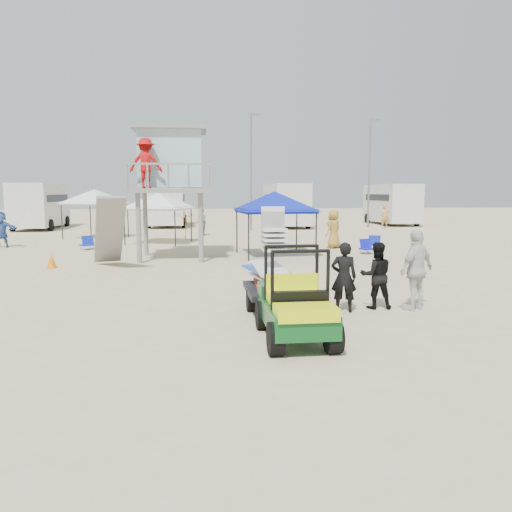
{
  "coord_description": "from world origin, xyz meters",
  "views": [
    {
      "loc": [
        -0.77,
        -7.73,
        2.71
      ],
      "look_at": [
        0.5,
        3.0,
        1.3
      ],
      "focal_mm": 35.0,
      "sensor_mm": 36.0,
      "label": 1
    }
  ],
  "objects": [
    {
      "name": "ground",
      "position": [
        0.0,
        0.0,
        0.0
      ],
      "size": [
        140.0,
        140.0,
        0.0
      ],
      "primitive_type": "plane",
      "color": "beige",
      "rests_on": "ground"
    },
    {
      "name": "utility_cart",
      "position": [
        0.96,
        0.95,
        0.79
      ],
      "size": [
        1.17,
        2.22,
        1.69
      ],
      "color": "#0B491B",
      "rests_on": "ground"
    },
    {
      "name": "surf_trailer",
      "position": [
        0.96,
        3.28,
        0.85
      ],
      "size": [
        1.32,
        2.42,
        2.07
      ],
      "color": "black",
      "rests_on": "ground"
    },
    {
      "name": "man_left",
      "position": [
        2.48,
        2.98,
        0.79
      ],
      "size": [
        0.65,
        0.5,
        1.59
      ],
      "primitive_type": "imported",
      "rotation": [
        0.0,
        0.0,
        2.92
      ],
      "color": "black",
      "rests_on": "ground"
    },
    {
      "name": "man_mid",
      "position": [
        3.33,
        3.23,
        0.77
      ],
      "size": [
        0.82,
        0.67,
        1.55
      ],
      "primitive_type": "imported",
      "rotation": [
        0.0,
        0.0,
        3.02
      ],
      "color": "black",
      "rests_on": "ground"
    },
    {
      "name": "man_right",
      "position": [
        4.18,
        2.98,
        0.93
      ],
      "size": [
        1.16,
        0.95,
        1.85
      ],
      "primitive_type": "imported",
      "rotation": [
        0.0,
        0.0,
        3.68
      ],
      "color": "silver",
      "rests_on": "ground"
    },
    {
      "name": "lifeguard_tower",
      "position": [
        -1.87,
        12.62,
        3.78
      ],
      "size": [
        3.19,
        3.19,
        5.07
      ],
      "color": "gray",
      "rests_on": "ground"
    },
    {
      "name": "canopy_blue",
      "position": [
        2.46,
        12.94,
        2.55
      ],
      "size": [
        3.15,
        3.15,
        3.1
      ],
      "color": "black",
      "rests_on": "ground"
    },
    {
      "name": "canopy_white_a",
      "position": [
        -2.73,
        18.65,
        2.49
      ],
      "size": [
        3.5,
        3.5,
        3.04
      ],
      "color": "black",
      "rests_on": "ground"
    },
    {
      "name": "canopy_white_c",
      "position": [
        -6.58,
        21.99,
        2.67
      ],
      "size": [
        3.66,
        3.66,
        3.22
      ],
      "color": "black",
      "rests_on": "ground"
    },
    {
      "name": "umbrella_b",
      "position": [
        -1.38,
        20.15,
        0.81
      ],
      "size": [
        2.51,
        2.51,
        1.61
      ],
      "primitive_type": "imported",
      "rotation": [
        0.0,
        0.0,
        0.77
      ],
      "color": "orange",
      "rests_on": "ground"
    },
    {
      "name": "cone_near",
      "position": [
        -5.91,
        10.48,
        0.25
      ],
      "size": [
        0.34,
        0.34,
        0.5
      ],
      "primitive_type": "cone",
      "color": "orange",
      "rests_on": "ground"
    },
    {
      "name": "beach_chair_a",
      "position": [
        -5.88,
        16.22,
        0.31
      ],
      "size": [
        0.73,
        0.82,
        0.64
      ],
      "color": "#1029B7",
      "rests_on": "ground"
    },
    {
      "name": "beach_chair_b",
      "position": [
        6.55,
        13.14,
        0.31
      ],
      "size": [
        0.68,
        0.74,
        0.64
      ],
      "color": "#1116B9",
      "rests_on": "ground"
    },
    {
      "name": "beach_chair_c",
      "position": [
        7.53,
        14.74,
        0.31
      ],
      "size": [
        0.72,
        0.8,
        0.64
      ],
      "color": "#0E20A2",
      "rests_on": "ground"
    },
    {
      "name": "rv_far_left",
      "position": [
        -12.0,
        29.99,
        1.8
      ],
      "size": [
        2.64,
        6.8,
        3.25
      ],
      "color": "silver",
      "rests_on": "ground"
    },
    {
      "name": "rv_mid_left",
      "position": [
        -3.0,
        31.49,
        1.8
      ],
      "size": [
        2.65,
        6.5,
        3.25
      ],
      "color": "silver",
      "rests_on": "ground"
    },
    {
      "name": "rv_mid_right",
      "position": [
        6.0,
        29.99,
        1.8
      ],
      "size": [
        2.64,
        7.0,
        3.25
      ],
      "color": "silver",
      "rests_on": "ground"
    },
    {
      "name": "rv_far_right",
      "position": [
        15.0,
        31.49,
        1.8
      ],
      "size": [
        2.64,
        6.6,
        3.25
      ],
      "color": "silver",
      "rests_on": "ground"
    },
    {
      "name": "light_pole_left",
      "position": [
        3.0,
        27.0,
        4.0
      ],
      "size": [
        0.14,
        0.14,
        8.0
      ],
      "primitive_type": "cylinder",
      "color": "slate",
      "rests_on": "ground"
    },
    {
      "name": "light_pole_right",
      "position": [
        12.0,
        28.5,
        4.0
      ],
      "size": [
        0.14,
        0.14,
        8.0
      ],
      "primitive_type": "cylinder",
      "color": "slate",
      "rests_on": "ground"
    },
    {
      "name": "distant_beachgoers",
      "position": [
        -1.12,
        19.39,
        0.88
      ],
      "size": [
        24.23,
        12.86,
        1.84
      ],
      "color": "#365AA2",
      "rests_on": "ground"
    }
  ]
}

